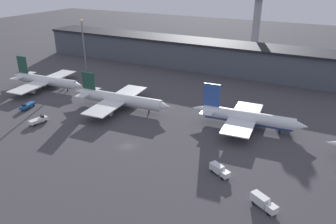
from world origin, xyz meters
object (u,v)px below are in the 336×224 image
at_px(airplane_2, 246,118).
at_px(service_vehicle_3, 39,120).
at_px(airplane_1, 120,99).
at_px(service_vehicle_0, 27,106).
at_px(airplane_0, 46,81).
at_px(service_vehicle_1, 219,170).
at_px(service_vehicle_2, 263,202).
at_px(control_tower, 257,18).

xyz_separation_m(airplane_2, service_vehicle_3, (-68.39, -31.56, -2.64)).
bearing_deg(airplane_1, airplane_2, 2.49).
bearing_deg(service_vehicle_3, service_vehicle_0, 73.41).
relative_size(airplane_0, airplane_2, 1.01).
xyz_separation_m(service_vehicle_1, service_vehicle_2, (13.75, -8.27, 0.10)).
relative_size(airplane_0, service_vehicle_1, 6.17).
relative_size(airplane_0, service_vehicle_0, 5.41).
height_order(airplane_2, control_tower, control_tower).
height_order(service_vehicle_2, control_tower, control_tower).
distance_m(service_vehicle_0, service_vehicle_1, 85.23).
distance_m(service_vehicle_1, service_vehicle_2, 16.04).
distance_m(service_vehicle_2, control_tower, 144.65).
bearing_deg(service_vehicle_0, airplane_0, -161.40).
bearing_deg(control_tower, airplane_2, -77.31).
bearing_deg(service_vehicle_2, service_vehicle_0, -159.75).
bearing_deg(service_vehicle_0, control_tower, 142.75).
xyz_separation_m(airplane_2, service_vehicle_0, (-83.45, -23.54, -2.72)).
xyz_separation_m(service_vehicle_1, service_vehicle_3, (-69.73, 0.65, -0.31)).
relative_size(airplane_1, service_vehicle_2, 6.15).
distance_m(airplane_0, control_tower, 125.18).
distance_m(airplane_2, service_vehicle_1, 32.32).
bearing_deg(airplane_0, airplane_1, -9.84).
bearing_deg(control_tower, service_vehicle_3, -109.82).
distance_m(service_vehicle_1, service_vehicle_3, 69.74).
relative_size(airplane_0, airplane_1, 0.93).
distance_m(service_vehicle_0, service_vehicle_2, 99.98).
height_order(service_vehicle_0, control_tower, control_tower).
bearing_deg(airplane_2, service_vehicle_3, -159.51).
bearing_deg(airplane_0, service_vehicle_3, -52.11).
distance_m(airplane_0, service_vehicle_2, 117.35).
height_order(service_vehicle_3, control_tower, control_tower).
bearing_deg(service_vehicle_2, control_tower, 135.03).
bearing_deg(airplane_0, service_vehicle_2, -23.67).
distance_m(airplane_0, airplane_1, 45.72).
relative_size(airplane_1, control_tower, 1.03).
bearing_deg(airplane_2, airplane_1, -177.51).
bearing_deg(control_tower, service_vehicle_2, -74.97).
relative_size(service_vehicle_0, control_tower, 0.18).
distance_m(service_vehicle_3, control_tower, 139.11).
relative_size(airplane_2, control_tower, 0.95).
distance_m(airplane_0, service_vehicle_3, 40.59).
relative_size(airplane_1, service_vehicle_1, 6.66).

